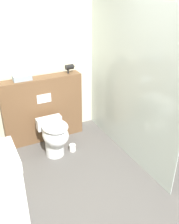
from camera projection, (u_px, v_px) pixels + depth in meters
The scene contains 8 objects.
ground_plane at pixel (128, 221), 2.75m from camera, with size 12.00×12.00×0.00m, color #565451.
wall_back at pixel (52, 60), 3.99m from camera, with size 8.00×0.06×2.50m.
partition_panel at pixel (43, 109), 4.03m from camera, with size 1.28×0.24×1.07m.
shower_glass at pixel (127, 84), 3.46m from camera, with size 0.04×2.15×2.19m.
toilet at pixel (54, 136), 3.67m from camera, with size 0.38×0.58×0.55m.
hair_drier at pixel (70, 67), 3.93m from camera, with size 0.16×0.08×0.14m.
folded_towel at pixel (22, 78), 3.67m from camera, with size 0.27×0.16×0.08m.
spare_toilet_roll at pixel (72, 148), 3.90m from camera, with size 0.10×0.10×0.11m.
Camera 1 is at (-1.23, -1.50, 2.33)m, focal length 40.00 mm.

